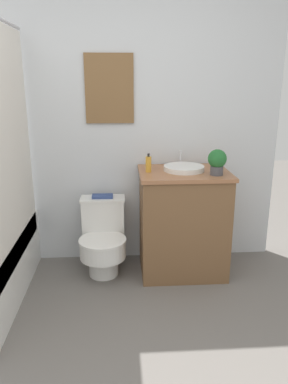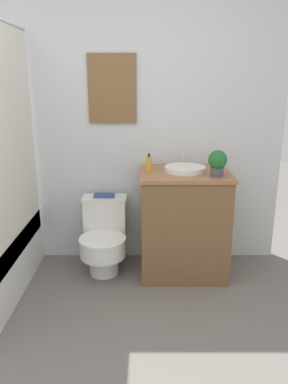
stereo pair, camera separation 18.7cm
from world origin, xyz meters
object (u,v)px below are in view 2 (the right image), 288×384
(sink, at_px, (186,169))
(book_on_tank, at_px, (105,195))
(potted_plant, at_px, (218,162))
(toilet, at_px, (105,237))
(soap_bottle, at_px, (150,164))

(sink, relative_size, book_on_tank, 2.06)
(sink, bearing_deg, potted_plant, -35.51)
(toilet, bearing_deg, soap_bottle, -5.07)
(potted_plant, height_order, book_on_tank, potted_plant)
(soap_bottle, height_order, potted_plant, potted_plant)
(book_on_tank, bearing_deg, soap_bottle, -23.04)
(soap_bottle, relative_size, potted_plant, 0.74)
(toilet, relative_size, potted_plant, 3.11)
(toilet, distance_m, potted_plant, 1.15)
(sink, bearing_deg, book_on_tank, 168.74)
(toilet, distance_m, soap_bottle, 0.75)
(book_on_tank, bearing_deg, potted_plant, -18.23)
(sink, relative_size, soap_bottle, 2.44)
(toilet, xyz_separation_m, book_on_tank, (0.00, 0.13, 0.33))
(sink, bearing_deg, toilet, 179.53)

